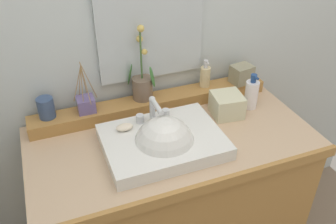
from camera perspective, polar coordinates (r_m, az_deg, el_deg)
The scene contains 12 objects.
vanity_cabinet at distance 1.82m, azimuth 0.54°, elevation -14.77°, with size 1.18×0.60×0.88m.
back_ledge at distance 1.68m, azimuth -2.28°, elevation 1.40°, with size 1.11×0.11×0.06m, color #AB793D.
sink_basin at distance 1.45m, azimuth -0.66°, elevation -5.03°, with size 0.47×0.35×0.27m.
soap_bar at distance 1.47m, azimuth -6.81°, elevation -2.37°, with size 0.07×0.04×0.02m, color beige.
potted_plant at distance 1.63m, azimuth -4.04°, elevation 4.47°, with size 0.12×0.10×0.35m.
soap_dispenser at distance 1.75m, azimuth 5.82°, elevation 5.64°, with size 0.05×0.05×0.13m.
tumbler_cup at distance 1.60m, azimuth -18.52°, elevation 0.62°, with size 0.07×0.07×0.09m, color #364A6F.
reed_diffuser at distance 1.60m, azimuth -12.72°, elevation 1.26°, with size 0.10×0.09×0.23m.
trinket_box at distance 1.81m, azimuth 11.42°, elevation 5.82°, with size 0.10×0.08×0.09m, color gray.
lotion_bottle at distance 1.72m, azimuth 12.90°, elevation 2.79°, with size 0.06×0.06×0.17m.
tissue_box at distance 1.65m, azimuth 9.18°, elevation 1.13°, with size 0.13×0.13×0.10m, color beige.
mirror at distance 1.57m, azimuth -2.73°, elevation 14.56°, with size 0.47×0.02×0.55m, color silver.
Camera 1 is at (-0.45, -1.12, 1.80)m, focal length 39.02 mm.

